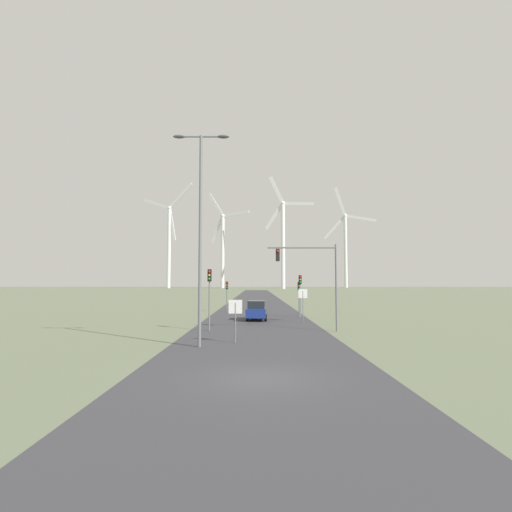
{
  "coord_description": "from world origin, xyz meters",
  "views": [
    {
      "loc": [
        -0.12,
        -15.09,
        3.55
      ],
      "look_at": [
        0.0,
        17.85,
        5.73
      ],
      "focal_mm": 28.0,
      "sensor_mm": 36.0,
      "label": 1
    }
  ],
  "objects": [
    {
      "name": "ground_plane",
      "position": [
        0.0,
        0.0,
        0.0
      ],
      "size": [
        600.0,
        600.0,
        0.0
      ],
      "primitive_type": "plane",
      "color": "#667056"
    },
    {
      "name": "road_surface",
      "position": [
        0.0,
        48.0,
        0.0
      ],
      "size": [
        10.0,
        240.0,
        0.01
      ],
      "color": "#38383D",
      "rests_on": "ground"
    },
    {
      "name": "streetlamp",
      "position": [
        -3.24,
        7.11,
        7.3
      ],
      "size": [
        3.21,
        0.32,
        11.94
      ],
      "color": "slate",
      "rests_on": "ground"
    },
    {
      "name": "stop_sign_near",
      "position": [
        -1.33,
        8.59,
        1.76
      ],
      "size": [
        0.81,
        0.07,
        2.52
      ],
      "color": "slate",
      "rests_on": "ground"
    },
    {
      "name": "stop_sign_far",
      "position": [
        4.16,
        21.4,
        2.05
      ],
      "size": [
        0.81,
        0.07,
        2.93
      ],
      "color": "slate",
      "rests_on": "ground"
    },
    {
      "name": "traffic_light_post_near_left",
      "position": [
        -3.54,
        14.31,
        3.29
      ],
      "size": [
        0.28,
        0.33,
        4.52
      ],
      "color": "slate",
      "rests_on": "ground"
    },
    {
      "name": "traffic_light_post_near_right",
      "position": [
        4.34,
        26.23,
        2.66
      ],
      "size": [
        0.28,
        0.34,
        3.62
      ],
      "color": "slate",
      "rests_on": "ground"
    },
    {
      "name": "traffic_light_post_mid_left",
      "position": [
        -3.6,
        32.67,
        2.68
      ],
      "size": [
        0.28,
        0.33,
        3.65
      ],
      "color": "slate",
      "rests_on": "ground"
    },
    {
      "name": "traffic_light_post_mid_right",
      "position": [
        4.37,
        25.47,
        3.12
      ],
      "size": [
        0.28,
        0.34,
        4.28
      ],
      "color": "slate",
      "rests_on": "ground"
    },
    {
      "name": "traffic_light_mast_overhead",
      "position": [
        4.02,
        14.1,
        4.56
      ],
      "size": [
        5.1,
        0.34,
        6.35
      ],
      "color": "slate",
      "rests_on": "ground"
    },
    {
      "name": "car_approaching",
      "position": [
        -0.08,
        22.78,
        0.91
      ],
      "size": [
        1.97,
        4.17,
        1.83
      ],
      "color": "navy",
      "rests_on": "ground"
    },
    {
      "name": "wind_turbine_far_left",
      "position": [
        -54.03,
        230.9,
        30.68
      ],
      "size": [
        33.86,
        14.84,
        64.33
      ],
      "color": "silver",
      "rests_on": "ground"
    },
    {
      "name": "wind_turbine_left",
      "position": [
        -20.58,
        228.66,
        27.36
      ],
      "size": [
        26.45,
        12.56,
        59.88
      ],
      "color": "silver",
      "rests_on": "ground"
    },
    {
      "name": "wind_turbine_center",
      "position": [
        14.8,
        203.71,
        28.71
      ],
      "size": [
        26.28,
        9.05,
        63.15
      ],
      "color": "silver",
      "rests_on": "ground"
    },
    {
      "name": "wind_turbine_right",
      "position": [
        59.96,
        251.12,
        29.86
      ],
      "size": [
        32.97,
        11.61,
        68.23
      ],
      "color": "silver",
      "rests_on": "ground"
    }
  ]
}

